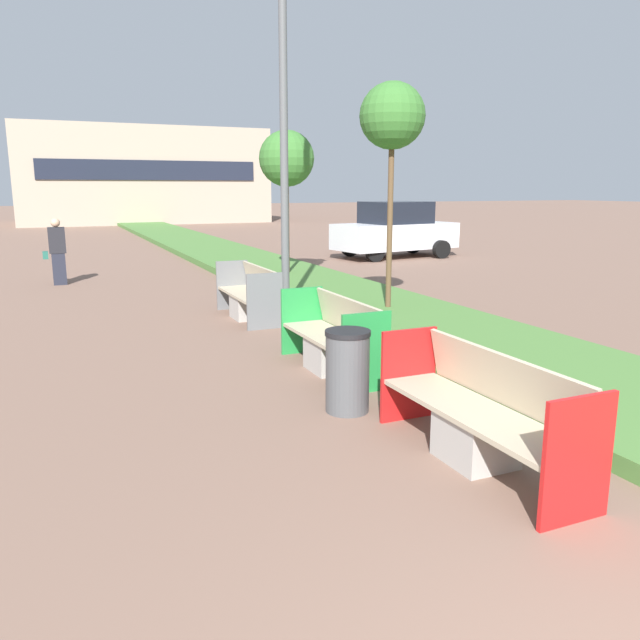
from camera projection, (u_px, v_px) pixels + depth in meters
name	position (u px, v px, depth m)	size (l,w,h in m)	color
planter_grass_strip	(317.00, 288.00, 14.10)	(2.80, 120.00, 0.18)	#4C7A38
building_backdrop	(142.00, 176.00, 42.30)	(15.76, 8.14, 6.13)	tan
bench_red_frame	(480.00, 420.00, 5.32)	(0.65, 2.25, 0.94)	#ADA8A0
bench_green_frame	(333.00, 343.00, 8.00)	(0.65, 1.99, 0.94)	#ADA8A0
bench_grey_frame	(249.00, 298.00, 11.22)	(0.65, 1.99, 0.94)	#ADA8A0
litter_bin	(347.00, 371.00, 6.51)	(0.48, 0.48, 0.87)	#4C4F51
street_lamp_post	(283.00, 76.00, 10.46)	(0.24, 0.44, 7.53)	#56595B
sapling_tree_near	(392.00, 118.00, 10.72)	(1.14, 1.14, 4.10)	brown
sapling_tree_far	(287.00, 159.00, 15.45)	(1.38, 1.38, 3.71)	brown
pedestrian_walking	(57.00, 252.00, 15.01)	(0.53, 0.24, 1.60)	#232633
parked_car_distant	(395.00, 230.00, 20.94)	(4.41, 2.36, 1.86)	silver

